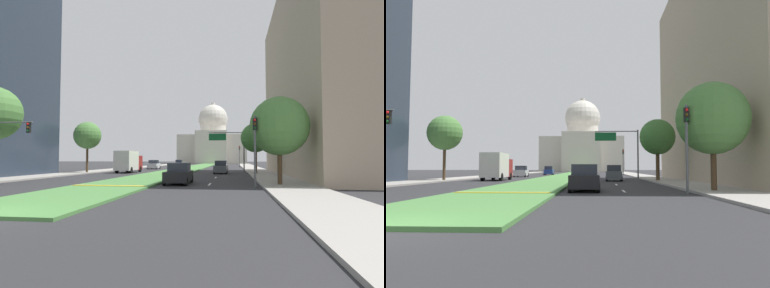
{
  "view_description": "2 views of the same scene",
  "coord_description": "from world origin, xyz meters",
  "views": [
    {
      "loc": [
        8.81,
        -9.41,
        2.1
      ],
      "look_at": [
        0.5,
        52.65,
        5.1
      ],
      "focal_mm": 28.46,
      "sensor_mm": 36.0,
      "label": 1
    },
    {
      "loc": [
        5.16,
        -8.64,
        1.54
      ],
      "look_at": [
        2.3,
        48.5,
        5.18
      ],
      "focal_mm": 34.45,
      "sensor_mm": 36.0,
      "label": 2
    }
  ],
  "objects": [
    {
      "name": "ground_plane",
      "position": [
        0.0,
        64.71,
        0.0
      ],
      "size": [
        284.73,
        284.73,
        0.0
      ],
      "primitive_type": "plane",
      "color": "#2B2B2D"
    },
    {
      "name": "grass_median",
      "position": [
        0.0,
        58.24,
        0.07
      ],
      "size": [
        5.87,
        116.48,
        0.14
      ],
      "primitive_type": "cube",
      "color": "#4C8442",
      "rests_on": "ground_plane"
    },
    {
      "name": "median_curb_nose",
      "position": [
        0.0,
        11.48,
        0.16
      ],
      "size": [
        5.28,
        0.5,
        0.04
      ],
      "primitive_type": "cube",
      "color": "gold",
      "rests_on": "grass_median"
    },
    {
      "name": "lane_dashes_right",
      "position": [
        6.93,
        34.97,
        0.0
      ],
      "size": [
        0.16,
        45.31,
        0.01
      ],
      "color": "silver",
      "rests_on": "ground_plane"
    },
    {
      "name": "sidewalk_left",
      "position": [
        -12.92,
        51.77,
        0.07
      ],
      "size": [
        4.0,
        116.48,
        0.15
      ],
      "primitive_type": "cube",
      "color": "#9E9991",
      "rests_on": "ground_plane"
    },
    {
      "name": "sidewalk_right",
      "position": [
        12.92,
        51.77,
        0.07
      ],
      "size": [
        4.0,
        116.48,
        0.15
      ],
      "primitive_type": "cube",
      "color": "#9E9991",
      "rests_on": "ground_plane"
    },
    {
      "name": "midrise_block_right",
      "position": [
        22.84,
        29.67,
        11.99
      ],
      "size": [
        15.84,
        34.85,
        23.97
      ],
      "primitive_type": "cube",
      "color": "tan",
      "rests_on": "ground_plane"
    },
    {
      "name": "capitol_building",
      "position": [
        0.0,
        128.63,
        9.35
      ],
      "size": [
        29.43,
        28.49,
        27.65
      ],
      "color": "beige",
      "rests_on": "ground_plane"
    },
    {
      "name": "traffic_light_near_left",
      "position": [
        -9.57,
        13.08,
        3.8
      ],
      "size": [
        3.34,
        0.35,
        5.2
      ],
      "color": "#515456",
      "rests_on": "ground_plane"
    },
    {
      "name": "traffic_light_near_right",
      "position": [
        10.42,
        12.99,
        3.31
      ],
      "size": [
        0.28,
        0.35,
        5.2
      ],
      "color": "#515456",
      "rests_on": "ground_plane"
    },
    {
      "name": "traffic_light_far_right",
      "position": [
        10.42,
        63.98,
        3.31
      ],
      "size": [
        0.28,
        0.35,
        5.2
      ],
      "color": "#515456",
      "rests_on": "ground_plane"
    },
    {
      "name": "overhead_guide_sign",
      "position": [
        8.45,
        39.96,
        4.66
      ],
      "size": [
        5.76,
        0.2,
        6.5
      ],
      "color": "#515456",
      "rests_on": "ground_plane"
    },
    {
      "name": "street_tree_right_near",
      "position": [
        12.35,
        14.37,
        4.57
      ],
      "size": [
        4.49,
        4.49,
        6.82
      ],
      "color": "#4C3823",
      "rests_on": "ground_plane"
    },
    {
      "name": "street_tree_left_mid",
      "position": [
        -11.85,
        31.73,
        5.39
      ],
      "size": [
        3.88,
        3.88,
        7.36
      ],
      "color": "#4C3823",
      "rests_on": "ground_plane"
    },
    {
      "name": "street_tree_right_mid",
      "position": [
        11.82,
        31.81,
        4.83
      ],
      "size": [
        3.89,
        3.89,
        6.81
      ],
      "color": "#4C3823",
      "rests_on": "ground_plane"
    },
    {
      "name": "sedan_lead_stopped",
      "position": [
        4.37,
        15.62,
        0.82
      ],
      "size": [
        2.02,
        4.62,
        1.74
      ],
      "color": "black",
      "rests_on": "ground_plane"
    },
    {
      "name": "sedan_midblock",
      "position": [
        7.15,
        33.69,
        0.84
      ],
      "size": [
        1.99,
        4.25,
        1.81
      ],
      "color": "#4C5156",
      "rests_on": "ground_plane"
    },
    {
      "name": "sedan_distant",
      "position": [
        -7.08,
        50.81,
        0.84
      ],
      "size": [
        2.19,
        4.44,
        1.8
      ],
      "color": "silver",
      "rests_on": "ground_plane"
    },
    {
      "name": "sedan_far_horizon",
      "position": [
        -4.5,
        65.82,
        0.83
      ],
      "size": [
        2.05,
        4.67,
        1.78
      ],
      "color": "navy",
      "rests_on": "ground_plane"
    },
    {
      "name": "box_truck_delivery",
      "position": [
        -6.64,
        34.4,
        1.68
      ],
      "size": [
        2.4,
        6.4,
        3.2
      ],
      "color": "maroon",
      "rests_on": "ground_plane"
    }
  ]
}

